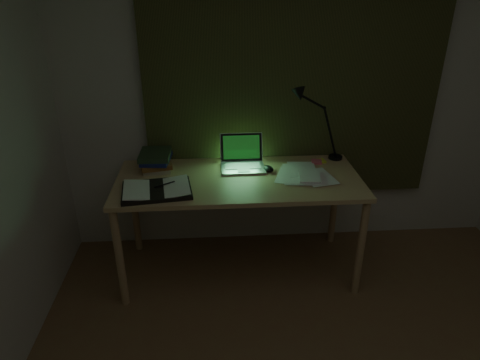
% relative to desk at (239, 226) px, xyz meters
% --- Properties ---
extents(wall_back, '(3.50, 0.00, 2.50)m').
position_rel_desk_xyz_m(wall_back, '(0.43, 0.45, 0.86)').
color(wall_back, beige).
rests_on(wall_back, ground).
extents(curtain, '(2.20, 0.06, 2.00)m').
position_rel_desk_xyz_m(curtain, '(0.43, 0.41, 1.06)').
color(curtain, '#31341A').
rests_on(curtain, wall_back).
extents(desk, '(1.71, 0.75, 0.78)m').
position_rel_desk_xyz_m(desk, '(0.00, 0.00, 0.00)').
color(desk, tan).
rests_on(desk, floor).
extents(laptop, '(0.32, 0.36, 0.23)m').
position_rel_desk_xyz_m(laptop, '(0.04, 0.15, 0.50)').
color(laptop, silver).
rests_on(laptop, desk).
extents(open_textbook, '(0.48, 0.37, 0.04)m').
position_rel_desk_xyz_m(open_textbook, '(-0.55, -0.18, 0.41)').
color(open_textbook, white).
rests_on(open_textbook, desk).
extents(book_stack, '(0.22, 0.26, 0.14)m').
position_rel_desk_xyz_m(book_stack, '(-0.59, 0.20, 0.46)').
color(book_stack, white).
rests_on(book_stack, desk).
extents(loose_papers, '(0.35, 0.37, 0.02)m').
position_rel_desk_xyz_m(loose_papers, '(0.44, -0.02, 0.40)').
color(loose_papers, silver).
rests_on(loose_papers, desk).
extents(mouse, '(0.09, 0.12, 0.04)m').
position_rel_desk_xyz_m(mouse, '(0.22, 0.10, 0.41)').
color(mouse, black).
rests_on(mouse, desk).
extents(sticky_yellow, '(0.08, 0.08, 0.01)m').
position_rel_desk_xyz_m(sticky_yellow, '(0.64, 0.24, 0.40)').
color(sticky_yellow, yellow).
rests_on(sticky_yellow, desk).
extents(sticky_pink, '(0.09, 0.09, 0.02)m').
position_rel_desk_xyz_m(sticky_pink, '(0.60, 0.23, 0.40)').
color(sticky_pink, '#F76075').
rests_on(sticky_pink, desk).
extents(desk_lamp, '(0.42, 0.35, 0.57)m').
position_rel_desk_xyz_m(desk_lamp, '(0.77, 0.30, 0.67)').
color(desk_lamp, black).
rests_on(desk_lamp, desk).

